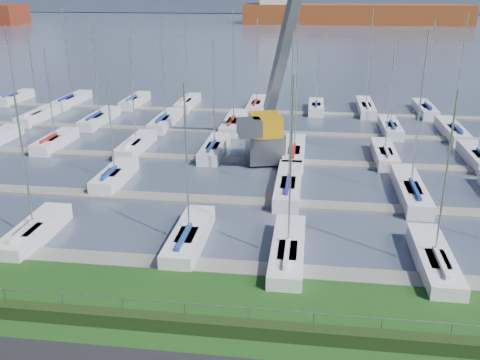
# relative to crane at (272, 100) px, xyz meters

# --- Properties ---
(water) EXTENTS (800.00, 540.00, 0.20)m
(water) POSITION_rel_crane_xyz_m (-0.89, 232.94, -5.73)
(water) COLOR #434E62
(hedge) EXTENTS (80.00, 0.70, 0.70)m
(hedge) POSITION_rel_crane_xyz_m (-0.89, -27.46, -4.98)
(hedge) COLOR #1D3112
(hedge) RESTS_ON grass
(fence) EXTENTS (80.00, 0.04, 0.04)m
(fence) POSITION_rel_crane_xyz_m (-0.89, -27.06, -4.13)
(fence) COLOR gray
(fence) RESTS_ON grass
(foothill) EXTENTS (900.00, 80.00, 12.00)m
(foothill) POSITION_rel_crane_xyz_m (-0.89, 302.94, 0.67)
(foothill) COLOR #475269
(foothill) RESTS_ON water
(docks) EXTENTS (90.00, 41.60, 0.25)m
(docks) POSITION_rel_crane_xyz_m (-0.89, -1.06, -5.55)
(docks) COLOR gray
(docks) RESTS_ON water
(crane) EXTENTS (7.11, 13.11, 22.35)m
(crane) POSITION_rel_crane_xyz_m (0.00, 0.00, 0.00)
(crane) COLOR #5B5F63
(crane) RESTS_ON water
(cargo_ship_mid) EXTENTS (91.89, 19.61, 21.50)m
(cargo_ship_mid) POSITION_rel_crane_xyz_m (15.62, 186.27, -1.71)
(cargo_ship_mid) COLOR brown
(cargo_ship_mid) RESTS_ON water
(sailboat_fleet) EXTENTS (75.54, 50.30, 13.13)m
(sailboat_fleet) POSITION_rel_crane_xyz_m (-2.35, 2.72, 0.12)
(sailboat_fleet) COLOR navy
(sailboat_fleet) RESTS_ON water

